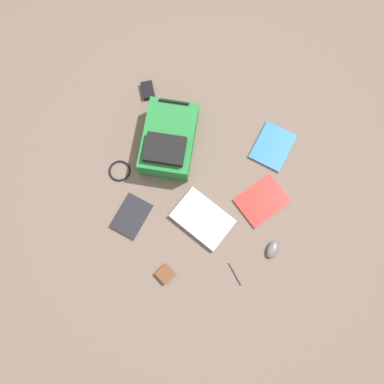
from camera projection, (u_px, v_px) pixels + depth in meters
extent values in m
plane|color=brown|center=(197.00, 188.00, 2.00)|extent=(3.70, 3.70, 0.00)
cube|color=#1E662D|center=(169.00, 140.00, 1.99)|extent=(0.38, 0.49, 0.16)
cube|color=black|center=(165.00, 149.00, 1.87)|extent=(0.26, 0.21, 0.04)
cylinder|color=black|center=(174.00, 102.00, 1.95)|extent=(0.17, 0.05, 0.02)
cube|color=#929296|center=(202.00, 219.00, 1.95)|extent=(0.38, 0.31, 0.02)
cube|color=#B7B7BC|center=(203.00, 218.00, 1.93)|extent=(0.38, 0.31, 0.01)
cube|color=silver|center=(132.00, 216.00, 1.96)|extent=(0.19, 0.24, 0.01)
cube|color=black|center=(131.00, 216.00, 1.95)|extent=(0.19, 0.25, 0.00)
cube|color=silver|center=(262.00, 201.00, 1.98)|extent=(0.32, 0.34, 0.01)
cube|color=red|center=(262.00, 200.00, 1.97)|extent=(0.33, 0.35, 0.00)
cube|color=silver|center=(273.00, 146.00, 2.05)|extent=(0.23, 0.28, 0.01)
cube|color=#1E5999|center=(273.00, 146.00, 2.05)|extent=(0.24, 0.29, 0.00)
ellipsoid|color=#4C4C51|center=(272.00, 250.00, 1.90)|extent=(0.07, 0.11, 0.03)
torus|color=black|center=(120.00, 171.00, 2.02)|extent=(0.13, 0.13, 0.01)
cube|color=black|center=(148.00, 90.00, 2.13)|extent=(0.12, 0.14, 0.03)
cylinder|color=black|center=(235.00, 274.00, 1.88)|extent=(0.11, 0.10, 0.01)
cube|color=#59331E|center=(165.00, 274.00, 1.87)|extent=(0.11, 0.11, 0.03)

